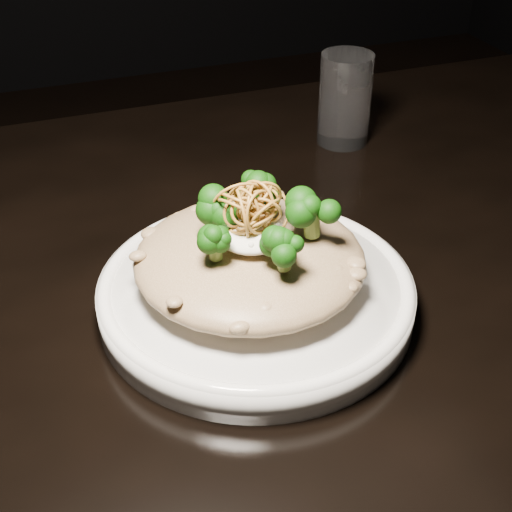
{
  "coord_description": "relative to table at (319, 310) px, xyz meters",
  "views": [
    {
      "loc": [
        -0.26,
        -0.52,
        1.15
      ],
      "look_at": [
        -0.1,
        -0.07,
        0.81
      ],
      "focal_mm": 50.0,
      "sensor_mm": 36.0,
      "label": 1
    }
  ],
  "objects": [
    {
      "name": "drinking_glass",
      "position": [
        0.12,
        0.21,
        0.14
      ],
      "size": [
        0.08,
        0.08,
        0.11
      ],
      "primitive_type": "cylinder",
      "rotation": [
        0.0,
        0.0,
        -0.42
      ],
      "color": "silver",
      "rests_on": "table"
    },
    {
      "name": "cheese",
      "position": [
        -0.1,
        -0.07,
        0.16
      ],
      "size": [
        0.06,
        0.06,
        0.02
      ],
      "primitive_type": "ellipsoid",
      "color": "white",
      "rests_on": "risotto"
    },
    {
      "name": "table",
      "position": [
        0.0,
        0.0,
        0.0
      ],
      "size": [
        1.1,
        0.8,
        0.75
      ],
      "color": "black",
      "rests_on": "ground"
    },
    {
      "name": "risotto",
      "position": [
        -0.1,
        -0.06,
        0.13
      ],
      "size": [
        0.2,
        0.2,
        0.04
      ],
      "primitive_type": "ellipsoid",
      "color": "brown",
      "rests_on": "plate"
    },
    {
      "name": "shallots",
      "position": [
        -0.1,
        -0.07,
        0.19
      ],
      "size": [
        0.05,
        0.05,
        0.03
      ],
      "primitive_type": null,
      "color": "brown",
      "rests_on": "cheese"
    },
    {
      "name": "broccoli",
      "position": [
        -0.09,
        -0.07,
        0.18
      ],
      "size": [
        0.14,
        0.14,
        0.05
      ],
      "primitive_type": null,
      "color": "black",
      "rests_on": "risotto"
    },
    {
      "name": "plate",
      "position": [
        -0.1,
        -0.07,
        0.1
      ],
      "size": [
        0.27,
        0.27,
        0.03
      ],
      "primitive_type": "cylinder",
      "color": "white",
      "rests_on": "table"
    }
  ]
}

